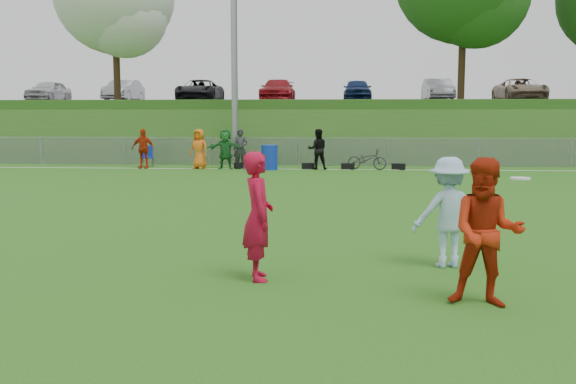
# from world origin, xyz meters

# --- Properties ---
(ground) EXTENTS (120.00, 120.00, 0.00)m
(ground) POSITION_xyz_m (0.00, 0.00, 0.00)
(ground) COLOR #265F14
(ground) RESTS_ON ground
(sideline_far) EXTENTS (60.00, 0.10, 0.01)m
(sideline_far) POSITION_xyz_m (0.00, 18.00, 0.01)
(sideline_far) COLOR white
(sideline_far) RESTS_ON ground
(fence) EXTENTS (58.00, 0.06, 1.30)m
(fence) POSITION_xyz_m (0.00, 20.00, 0.65)
(fence) COLOR gray
(fence) RESTS_ON ground
(light_pole) EXTENTS (1.20, 0.40, 12.15)m
(light_pole) POSITION_xyz_m (-3.00, 20.80, 6.71)
(light_pole) COLOR gray
(light_pole) RESTS_ON ground
(berm) EXTENTS (120.00, 18.00, 3.00)m
(berm) POSITION_xyz_m (0.00, 31.00, 1.50)
(berm) COLOR #285718
(berm) RESTS_ON ground
(parking_lot) EXTENTS (120.00, 12.00, 0.10)m
(parking_lot) POSITION_xyz_m (0.00, 33.00, 3.05)
(parking_lot) COLOR black
(parking_lot) RESTS_ON berm
(car_row) EXTENTS (32.04, 5.18, 1.44)m
(car_row) POSITION_xyz_m (-1.17, 32.00, 3.82)
(car_row) COLOR silver
(car_row) RESTS_ON parking_lot
(spectator_row) EXTENTS (8.43, 0.79, 1.69)m
(spectator_row) POSITION_xyz_m (-2.87, 18.00, 0.85)
(spectator_row) COLOR #B92D0C
(spectator_row) RESTS_ON ground
(gear_bags) EXTENTS (7.26, 0.51, 0.26)m
(gear_bags) POSITION_xyz_m (1.18, 18.10, 0.13)
(gear_bags) COLOR black
(gear_bags) RESTS_ON ground
(player_red_left) EXTENTS (0.56, 0.73, 1.78)m
(player_red_left) POSITION_xyz_m (0.62, -0.27, 0.89)
(player_red_left) COLOR #AE0C2A
(player_red_left) RESTS_ON ground
(player_red_center) EXTENTS (0.98, 0.84, 1.78)m
(player_red_center) POSITION_xyz_m (3.48, -1.31, 0.89)
(player_red_center) COLOR #AF230C
(player_red_center) RESTS_ON ground
(player_blue) EXTENTS (1.16, 0.80, 1.65)m
(player_blue) POSITION_xyz_m (3.37, 0.69, 0.83)
(player_blue) COLOR #9FC2DC
(player_blue) RESTS_ON ground
(frisbee) EXTENTS (0.29, 0.29, 0.03)m
(frisbee) POSITION_xyz_m (4.34, 0.46, 1.37)
(frisbee) COLOR white
(frisbee) RESTS_ON ground
(recycling_bin) EXTENTS (0.82, 0.82, 1.03)m
(recycling_bin) POSITION_xyz_m (-1.08, 17.75, 0.52)
(recycling_bin) COLOR #0F30AB
(recycling_bin) RESTS_ON ground
(camp_chair) EXTENTS (0.68, 0.68, 0.92)m
(camp_chair) POSITION_xyz_m (-6.60, 18.82, 0.27)
(camp_chair) COLOR #0E2A9C
(camp_chair) RESTS_ON ground
(bicycle) EXTENTS (1.78, 1.08, 0.88)m
(bicycle) POSITION_xyz_m (3.00, 18.04, 0.44)
(bicycle) COLOR #2E2E30
(bicycle) RESTS_ON ground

